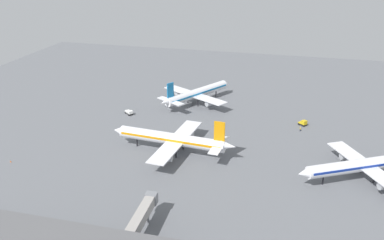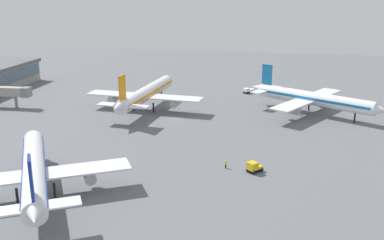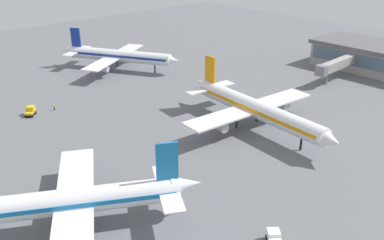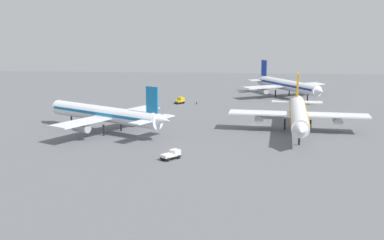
% 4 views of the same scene
% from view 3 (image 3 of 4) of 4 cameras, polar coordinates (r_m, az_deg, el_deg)
% --- Properties ---
extents(ground, '(288.00, 288.00, 0.00)m').
position_cam_3_polar(ground, '(100.43, 0.49, -1.33)').
color(ground, slate).
extents(airplane_at_gate, '(46.23, 37.22, 14.06)m').
position_cam_3_polar(airplane_at_gate, '(100.34, 8.58, 1.56)').
color(airplane_at_gate, white).
rests_on(airplane_at_gate, ground).
extents(airplane_taxiing, '(33.32, 39.79, 13.42)m').
position_cam_3_polar(airplane_taxiing, '(69.16, -16.85, -10.60)').
color(airplane_taxiing, white).
rests_on(airplane_taxiing, ground).
extents(airplane_distant, '(39.50, 33.05, 13.27)m').
position_cam_3_polar(airplane_distant, '(146.86, -9.96, 8.59)').
color(airplane_distant, white).
rests_on(airplane_distant, ground).
extents(pushback_tractor, '(4.57, 4.31, 1.90)m').
position_cam_3_polar(pushback_tractor, '(66.51, 11.15, -15.70)').
color(pushback_tractor, black).
rests_on(pushback_tractor, ground).
extents(baggage_tug, '(3.74, 3.65, 2.30)m').
position_cam_3_polar(baggage_tug, '(115.78, -21.08, 1.15)').
color(baggage_tug, black).
rests_on(baggage_tug, ground).
extents(ground_crew_worker, '(0.51, 0.53, 1.67)m').
position_cam_3_polar(ground_crew_worker, '(117.08, -18.19, 1.66)').
color(ground_crew_worker, '#1E2338').
rests_on(ground_crew_worker, ground).
extents(jet_bridge, '(3.55, 21.29, 6.74)m').
position_cam_3_polar(jet_bridge, '(140.53, 18.95, 7.08)').
color(jet_bridge, '#9E9993').
rests_on(jet_bridge, ground).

